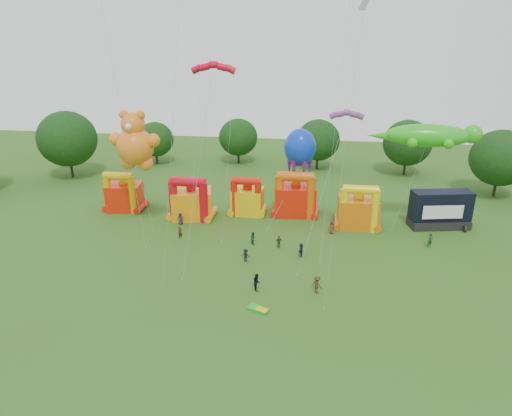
# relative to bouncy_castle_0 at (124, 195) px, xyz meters

# --- Properties ---
(ground) EXTENTS (160.00, 160.00, 0.00)m
(ground) POSITION_rel_bouncy_castle_0_xyz_m (20.11, -27.72, -2.36)
(ground) COLOR #365A19
(ground) RESTS_ON ground
(tree_ring) EXTENTS (120.67, 122.75, 12.07)m
(tree_ring) POSITION_rel_bouncy_castle_0_xyz_m (18.96, -27.12, 3.90)
(tree_ring) COLOR #352314
(tree_ring) RESTS_ON ground
(bouncy_castle_0) EXTENTS (5.33, 4.50, 6.20)m
(bouncy_castle_0) POSITION_rel_bouncy_castle_0_xyz_m (0.00, 0.00, 0.00)
(bouncy_castle_0) COLOR red
(bouncy_castle_0) RESTS_ON ground
(bouncy_castle_1) EXTENTS (6.42, 5.60, 6.40)m
(bouncy_castle_1) POSITION_rel_bouncy_castle_0_xyz_m (10.71, -1.52, 0.06)
(bouncy_castle_1) COLOR orange
(bouncy_castle_1) RESTS_ON ground
(bouncy_castle_2) EXTENTS (4.53, 3.66, 5.84)m
(bouncy_castle_2) POSITION_rel_bouncy_castle_0_xyz_m (18.33, 1.10, -0.12)
(bouncy_castle_2) COLOR #ECB60C
(bouncy_castle_2) RESTS_ON ground
(bouncy_castle_3) EXTENTS (6.13, 5.10, 6.84)m
(bouncy_castle_3) POSITION_rel_bouncy_castle_0_xyz_m (25.22, 1.83, 0.22)
(bouncy_castle_3) COLOR red
(bouncy_castle_3) RESTS_ON ground
(bouncy_castle_4) EXTENTS (5.48, 4.54, 6.38)m
(bouncy_castle_4) POSITION_rel_bouncy_castle_0_xyz_m (33.91, -1.55, 0.06)
(bouncy_castle_4) COLOR orange
(bouncy_castle_4) RESTS_ON ground
(stage_trailer) EXTENTS (8.35, 4.50, 5.11)m
(stage_trailer) POSITION_rel_bouncy_castle_0_xyz_m (44.91, 0.20, 0.10)
(stage_trailer) COLOR black
(stage_trailer) RESTS_ON ground
(teddy_bear_kite) EXTENTS (6.64, 4.71, 16.00)m
(teddy_bear_kite) POSITION_rel_bouncy_castle_0_xyz_m (5.27, -6.30, 8.77)
(teddy_bear_kite) COLOR orange
(teddy_bear_kite) RESTS_ON ground
(gecko_kite) EXTENTS (14.13, 4.67, 14.25)m
(gecko_kite) POSITION_rel_bouncy_castle_0_xyz_m (41.36, -0.70, 8.15)
(gecko_kite) COLOR green
(gecko_kite) RESTS_ON ground
(octopus_kite) EXTENTS (6.01, 10.79, 12.25)m
(octopus_kite) POSITION_rel_bouncy_castle_0_xyz_m (24.44, 1.53, 3.01)
(octopus_kite) COLOR #0D37C8
(octopus_kite) RESTS_ON ground
(parafoil_kites) EXTENTS (31.55, 12.82, 31.80)m
(parafoil_kites) POSITION_rel_bouncy_castle_0_xyz_m (18.97, -12.01, 8.71)
(parafoil_kites) COLOR red
(parafoil_kites) RESTS_ON ground
(diamond_kites) EXTENTS (19.44, 19.80, 35.74)m
(diamond_kites) POSITION_rel_bouncy_castle_0_xyz_m (21.26, -11.85, 13.21)
(diamond_kites) COLOR red
(diamond_kites) RESTS_ON ground
(folded_kite_bundle) EXTENTS (2.23, 1.68, 0.31)m
(folded_kite_bundle) POSITION_rel_bouncy_castle_0_xyz_m (23.41, -23.32, -2.22)
(folded_kite_bundle) COLOR green
(folded_kite_bundle) RESTS_ON ground
(spectator_0) EXTENTS (0.89, 0.64, 1.68)m
(spectator_0) POSITION_rel_bouncy_castle_0_xyz_m (9.84, -4.17, -1.52)
(spectator_0) COLOR #23243A
(spectator_0) RESTS_ON ground
(spectator_1) EXTENTS (0.69, 0.69, 1.62)m
(spectator_1) POSITION_rel_bouncy_castle_0_xyz_m (11.16, -8.57, -1.55)
(spectator_1) COLOR #541B18
(spectator_1) RESTS_ON ground
(spectator_2) EXTENTS (1.00, 1.02, 1.66)m
(spectator_2) POSITION_rel_bouncy_castle_0_xyz_m (20.71, -8.93, -1.53)
(spectator_2) COLOR #1C472E
(spectator_2) RESTS_ON ground
(spectator_3) EXTENTS (1.10, 0.75, 1.56)m
(spectator_3) POSITION_rel_bouncy_castle_0_xyz_m (20.57, -13.67, -1.58)
(spectator_3) COLOR black
(spectator_3) RESTS_ON ground
(spectator_4) EXTENTS (1.00, 0.75, 1.58)m
(spectator_4) POSITION_rel_bouncy_castle_0_xyz_m (24.00, -9.49, -1.57)
(spectator_4) COLOR #443B1B
(spectator_4) RESTS_ON ground
(spectator_5) EXTENTS (0.67, 1.62, 1.70)m
(spectator_5) POSITION_rel_bouncy_castle_0_xyz_m (26.82, -11.42, -1.51)
(spectator_5) COLOR #24273C
(spectator_5) RESTS_ON ground
(spectator_6) EXTENTS (1.05, 0.92, 1.80)m
(spectator_6) POSITION_rel_bouncy_castle_0_xyz_m (30.51, -4.22, -1.46)
(spectator_6) COLOR brown
(spectator_6) RESTS_ON ground
(spectator_7) EXTENTS (0.83, 0.75, 1.91)m
(spectator_7) POSITION_rel_bouncy_castle_0_xyz_m (42.43, -6.65, -1.41)
(spectator_7) COLOR #1B4323
(spectator_7) RESTS_ON ground
(spectator_8) EXTENTS (0.90, 1.04, 1.82)m
(spectator_8) POSITION_rel_bouncy_castle_0_xyz_m (22.72, -19.62, -1.45)
(spectator_8) COLOR black
(spectator_8) RESTS_ON ground
(spectator_9) EXTENTS (1.41, 1.30, 1.91)m
(spectator_9) POSITION_rel_bouncy_castle_0_xyz_m (28.84, -19.36, -1.41)
(spectator_9) COLOR #3E2B19
(spectator_9) RESTS_ON ground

